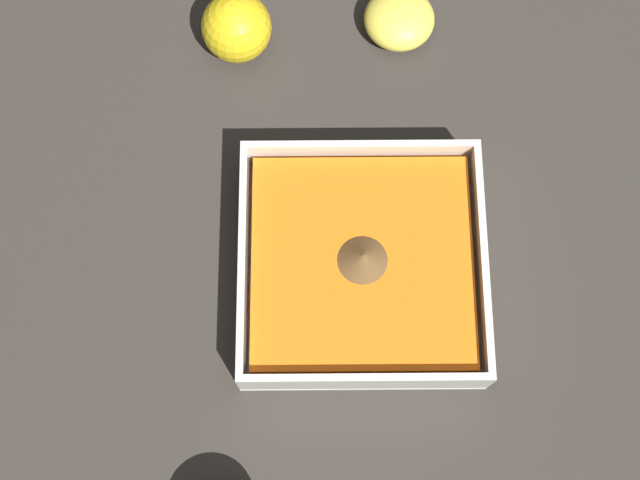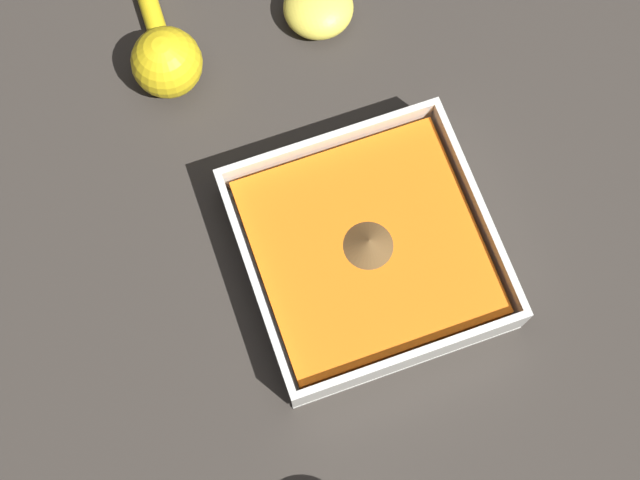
{
  "view_description": "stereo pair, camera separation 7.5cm",
  "coord_description": "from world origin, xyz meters",
  "views": [
    {
      "loc": [
        0.17,
        -0.03,
        0.74
      ],
      "look_at": [
        -0.06,
        -0.03,
        0.03
      ],
      "focal_mm": 50.0,
      "sensor_mm": 36.0,
      "label": 1
    },
    {
      "loc": [
        0.15,
        -0.1,
        0.74
      ],
      "look_at": [
        -0.06,
        -0.03,
        0.03
      ],
      "focal_mm": 50.0,
      "sensor_mm": 36.0,
      "label": 2
    }
  ],
  "objects": [
    {
      "name": "square_dish",
      "position": [
        -0.04,
        0.01,
        0.02
      ],
      "size": [
        0.2,
        0.2,
        0.05
      ],
      "color": "silver",
      "rests_on": "ground_plane"
    },
    {
      "name": "lemon_half",
      "position": [
        -0.28,
        0.05,
        0.02
      ],
      "size": [
        0.07,
        0.07,
        0.04
      ],
      "color": "#EFDB4C",
      "rests_on": "ground_plane"
    },
    {
      "name": "ground_plane",
      "position": [
        0.0,
        0.0,
        0.0
      ],
      "size": [
        4.0,
        4.0,
        0.0
      ],
      "primitive_type": "plane",
      "color": "#332D28"
    },
    {
      "name": "lemon_squeezer",
      "position": [
        -0.27,
        -0.1,
        0.03
      ],
      "size": [
        0.19,
        0.06,
        0.06
      ],
      "rotation": [
        0.0,
        0.0,
        6.26
      ],
      "color": "yellow",
      "rests_on": "ground_plane"
    }
  ]
}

